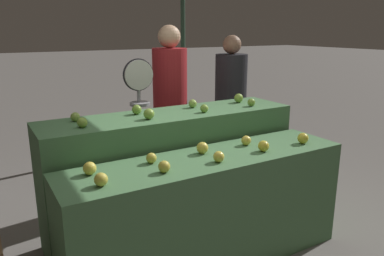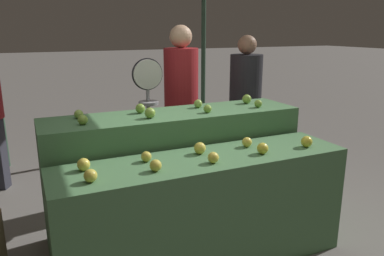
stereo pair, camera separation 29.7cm
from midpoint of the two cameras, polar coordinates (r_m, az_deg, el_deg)
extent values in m
cylinder|color=#33513D|center=(5.96, -2.82, 10.80)|extent=(0.07, 0.07, 2.73)
cube|color=#4C7A4C|center=(2.92, -0.39, -12.63)|extent=(2.22, 0.55, 0.87)
cube|color=#4C7A4C|center=(3.36, -5.55, -6.86)|extent=(2.22, 0.55, 1.09)
sphere|color=gold|center=(2.35, -17.29, -7.57)|extent=(0.08, 0.08, 0.08)
sphere|color=gold|center=(2.47, -7.72, -5.92)|extent=(0.08, 0.08, 0.08)
sphere|color=yellow|center=(2.64, 0.97, -4.43)|extent=(0.08, 0.08, 0.08)
sphere|color=gold|center=(2.89, 7.98, -2.79)|extent=(0.09, 0.09, 0.09)
sphere|color=gold|center=(3.15, 14.01, -1.57)|extent=(0.09, 0.09, 0.09)
sphere|color=yellow|center=(2.55, -18.61, -5.90)|extent=(0.09, 0.09, 0.09)
sphere|color=gold|center=(2.65, -9.42, -4.59)|extent=(0.07, 0.07, 0.07)
sphere|color=yellow|center=(2.81, -1.42, -3.09)|extent=(0.09, 0.09, 0.09)
sphere|color=yellow|center=(3.03, 5.50, -1.94)|extent=(0.08, 0.08, 0.08)
sphere|color=#84AD3D|center=(2.87, -19.27, 0.76)|extent=(0.08, 0.08, 0.08)
sphere|color=#84AD3D|center=(3.00, -9.41, 2.10)|extent=(0.09, 0.09, 0.09)
sphere|color=#84AD3D|center=(3.21, -0.76, 2.97)|extent=(0.07, 0.07, 0.07)
sphere|color=#7AA338|center=(3.50, 6.64, 3.87)|extent=(0.07, 0.07, 0.07)
sphere|color=#8EB247|center=(3.07, -20.04, 1.56)|extent=(0.07, 0.07, 0.07)
sphere|color=#7AA338|center=(3.19, -11.07, 2.74)|extent=(0.08, 0.08, 0.08)
sphere|color=#8EB247|center=(3.41, -2.39, 3.72)|extent=(0.08, 0.08, 0.08)
sphere|color=#84AD3D|center=(3.66, 4.82, 4.54)|extent=(0.09, 0.09, 0.09)
cylinder|color=#99999E|center=(3.86, -10.06, -1.83)|extent=(0.04, 0.04, 1.38)
cylinder|color=black|center=(3.72, -10.49, 7.97)|extent=(0.31, 0.01, 0.31)
cylinder|color=silver|center=(3.71, -10.41, 7.95)|extent=(0.29, 0.02, 0.29)
cylinder|color=#99999E|center=(3.74, -10.26, 4.67)|extent=(0.01, 0.01, 0.14)
cylinder|color=#99999E|center=(3.75, -10.21, 3.62)|extent=(0.20, 0.20, 0.03)
cube|color=#2D2D38|center=(4.27, -5.22, -3.78)|extent=(0.32, 0.27, 0.85)
cylinder|color=maroon|center=(4.09, -5.48, 6.83)|extent=(0.49, 0.49, 0.74)
sphere|color=tan|center=(4.05, -5.66, 13.70)|extent=(0.24, 0.24, 0.24)
cube|color=#2D2D38|center=(4.80, 3.96, -1.98)|extent=(0.34, 0.29, 0.80)
cylinder|color=#232328|center=(4.63, 4.13, 6.88)|extent=(0.53, 0.53, 0.69)
sphere|color=#936B51|center=(4.59, 4.24, 12.56)|extent=(0.23, 0.23, 0.23)
camera|label=1|loc=(0.15, -92.86, -0.76)|focal=35.00mm
camera|label=2|loc=(0.15, 87.14, 0.76)|focal=35.00mm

